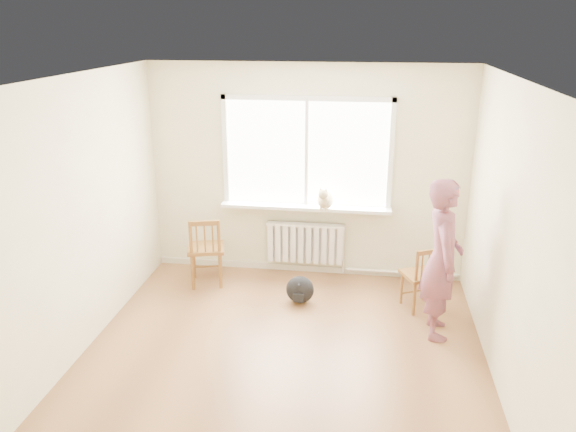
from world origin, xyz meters
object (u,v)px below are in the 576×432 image
at_px(backpack, 300,290).
at_px(cat, 325,199).
at_px(chair_right, 423,278).
at_px(person, 442,259).
at_px(chair_left, 206,251).

bearing_deg(backpack, cat, 72.41).
height_order(chair_right, backpack, chair_right).
height_order(person, backpack, person).
height_order(chair_left, backpack, chair_left).
distance_m(chair_left, backpack, 1.29).
relative_size(chair_left, backpack, 2.72).
height_order(chair_right, person, person).
bearing_deg(chair_right, person, 78.26).
xyz_separation_m(person, backpack, (-1.52, 0.46, -0.69)).
relative_size(chair_right, backpack, 2.38).
relative_size(chair_left, chair_right, 1.15).
bearing_deg(chair_right, chair_left, -31.13).
xyz_separation_m(chair_right, backpack, (-1.40, -0.04, -0.23)).
distance_m(chair_right, person, 0.69).
bearing_deg(backpack, chair_right, 1.49).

